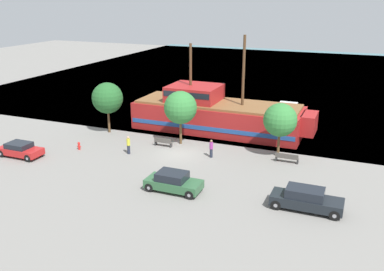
# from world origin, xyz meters

# --- Properties ---
(ground_plane) EXTENTS (160.00, 160.00, 0.00)m
(ground_plane) POSITION_xyz_m (0.00, 0.00, 0.00)
(ground_plane) COLOR gray
(water_surface) EXTENTS (80.00, 80.00, 0.00)m
(water_surface) POSITION_xyz_m (0.00, 44.00, 0.00)
(water_surface) COLOR teal
(water_surface) RESTS_ON ground
(pirate_ship) EXTENTS (19.29, 5.94, 10.26)m
(pirate_ship) POSITION_xyz_m (0.76, 8.13, 1.81)
(pirate_ship) COLOR #A31E1E
(pirate_ship) RESTS_ON water_surface
(moored_boat_dockside) EXTENTS (5.25, 1.96, 1.71)m
(moored_boat_dockside) POSITION_xyz_m (7.22, 16.53, 0.63)
(moored_boat_dockside) COLOR #B7B2A8
(moored_boat_dockside) RESTS_ON water_surface
(parked_car_curb_front) EXTENTS (4.21, 1.92, 1.48)m
(parked_car_curb_front) POSITION_xyz_m (2.84, -7.45, 0.73)
(parked_car_curb_front) COLOR #2D5B38
(parked_car_curb_front) RESTS_ON ground_plane
(parked_car_curb_mid) EXTENTS (4.83, 1.83, 1.57)m
(parked_car_curb_mid) POSITION_xyz_m (12.45, -6.68, 0.77)
(parked_car_curb_mid) COLOR black
(parked_car_curb_mid) RESTS_ON ground_plane
(parked_car_curb_rear) EXTENTS (4.03, 1.85, 1.31)m
(parked_car_curb_rear) POSITION_xyz_m (-13.03, -6.23, 0.66)
(parked_car_curb_rear) COLOR #B21E1E
(parked_car_curb_rear) RESTS_ON ground_plane
(fire_hydrant) EXTENTS (0.42, 0.25, 0.76)m
(fire_hydrant) POSITION_xyz_m (-9.23, -2.70, 0.41)
(fire_hydrant) COLOR red
(fire_hydrant) RESTS_ON ground_plane
(bench_promenade_east) EXTENTS (1.76, 0.45, 0.85)m
(bench_promenade_east) POSITION_xyz_m (-2.25, 1.18, 0.44)
(bench_promenade_east) COLOR #4C4742
(bench_promenade_east) RESTS_ON ground_plane
(bench_promenade_west) EXTENTS (2.00, 0.45, 0.85)m
(bench_promenade_west) POSITION_xyz_m (9.65, 1.53, 0.45)
(bench_promenade_west) COLOR #4C4742
(bench_promenade_west) RESTS_ON ground_plane
(pedestrian_walking_near) EXTENTS (0.32, 0.32, 1.69)m
(pedestrian_walking_near) POSITION_xyz_m (-4.30, -1.86, 0.86)
(pedestrian_walking_near) COLOR #232838
(pedestrian_walking_near) RESTS_ON ground_plane
(pedestrian_walking_far) EXTENTS (0.32, 0.32, 1.66)m
(pedestrian_walking_far) POSITION_xyz_m (3.07, 0.20, 0.84)
(pedestrian_walking_far) COLOR #232838
(pedestrian_walking_far) RESTS_ON ground_plane
(tree_row_east) EXTENTS (3.25, 3.25, 5.38)m
(tree_row_east) POSITION_xyz_m (-9.56, 3.05, 3.74)
(tree_row_east) COLOR brown
(tree_row_east) RESTS_ON ground_plane
(tree_row_mideast) EXTENTS (3.20, 3.20, 5.29)m
(tree_row_mideast) POSITION_xyz_m (-0.99, 2.58, 3.67)
(tree_row_mideast) COLOR brown
(tree_row_mideast) RESTS_ON ground_plane
(tree_row_midwest) EXTENTS (3.02, 3.02, 4.95)m
(tree_row_midwest) POSITION_xyz_m (8.61, 2.81, 3.43)
(tree_row_midwest) COLOR brown
(tree_row_midwest) RESTS_ON ground_plane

